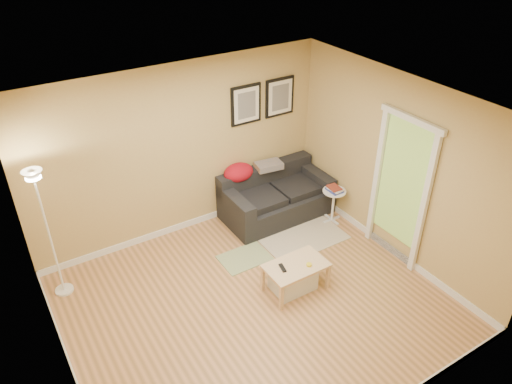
# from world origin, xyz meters

# --- Properties ---
(floor) EXTENTS (4.50, 4.50, 0.00)m
(floor) POSITION_xyz_m (0.00, 0.00, 0.00)
(floor) COLOR tan
(floor) RESTS_ON ground
(ceiling) EXTENTS (4.50, 4.50, 0.00)m
(ceiling) POSITION_xyz_m (0.00, 0.00, 2.60)
(ceiling) COLOR white
(ceiling) RESTS_ON wall_back
(wall_back) EXTENTS (4.50, 0.00, 4.50)m
(wall_back) POSITION_xyz_m (0.00, 2.00, 1.30)
(wall_back) COLOR tan
(wall_back) RESTS_ON ground
(wall_front) EXTENTS (4.50, 0.00, 4.50)m
(wall_front) POSITION_xyz_m (0.00, -2.00, 1.30)
(wall_front) COLOR tan
(wall_front) RESTS_ON ground
(wall_left) EXTENTS (0.00, 4.00, 4.00)m
(wall_left) POSITION_xyz_m (-2.25, 0.00, 1.30)
(wall_left) COLOR tan
(wall_left) RESTS_ON ground
(wall_right) EXTENTS (0.00, 4.00, 4.00)m
(wall_right) POSITION_xyz_m (2.25, 0.00, 1.30)
(wall_right) COLOR tan
(wall_right) RESTS_ON ground
(baseboard_back) EXTENTS (4.50, 0.02, 0.10)m
(baseboard_back) POSITION_xyz_m (0.00, 1.99, 0.05)
(baseboard_back) COLOR white
(baseboard_back) RESTS_ON ground
(baseboard_left) EXTENTS (0.02, 4.00, 0.10)m
(baseboard_left) POSITION_xyz_m (-2.24, 0.00, 0.05)
(baseboard_left) COLOR white
(baseboard_left) RESTS_ON ground
(baseboard_right) EXTENTS (0.02, 4.00, 0.10)m
(baseboard_right) POSITION_xyz_m (2.24, 0.00, 0.05)
(baseboard_right) COLOR white
(baseboard_right) RESTS_ON ground
(sofa) EXTENTS (1.70, 0.90, 0.75)m
(sofa) POSITION_xyz_m (1.36, 1.53, 0.38)
(sofa) COLOR black
(sofa) RESTS_ON ground
(red_throw) EXTENTS (0.48, 0.36, 0.28)m
(red_throw) POSITION_xyz_m (0.87, 1.87, 0.77)
(red_throw) COLOR #B7102A
(red_throw) RESTS_ON sofa
(plaid_throw) EXTENTS (0.45, 0.32, 0.10)m
(plaid_throw) POSITION_xyz_m (1.38, 1.79, 0.78)
(plaid_throw) COLOR #A3835F
(plaid_throw) RESTS_ON sofa
(framed_print_left) EXTENTS (0.50, 0.04, 0.60)m
(framed_print_left) POSITION_xyz_m (1.08, 1.98, 1.80)
(framed_print_left) COLOR black
(framed_print_left) RESTS_ON wall_back
(framed_print_right) EXTENTS (0.50, 0.04, 0.60)m
(framed_print_right) POSITION_xyz_m (1.68, 1.98, 1.80)
(framed_print_right) COLOR black
(framed_print_right) RESTS_ON wall_back
(area_rug) EXTENTS (1.25, 0.85, 0.01)m
(area_rug) POSITION_xyz_m (1.35, 0.82, 0.01)
(area_rug) COLOR beige
(area_rug) RESTS_ON ground
(green_runner) EXTENTS (0.70, 0.50, 0.01)m
(green_runner) POSITION_xyz_m (0.36, 0.85, 0.01)
(green_runner) COLOR #668C4C
(green_runner) RESTS_ON ground
(coffee_table) EXTENTS (0.82, 0.53, 0.40)m
(coffee_table) POSITION_xyz_m (0.60, -0.04, 0.20)
(coffee_table) COLOR #E5BA8B
(coffee_table) RESTS_ON ground
(remote_control) EXTENTS (0.08, 0.17, 0.02)m
(remote_control) POSITION_xyz_m (0.41, -0.00, 0.41)
(remote_control) COLOR black
(remote_control) RESTS_ON coffee_table
(tape_roll) EXTENTS (0.07, 0.07, 0.03)m
(tape_roll) POSITION_xyz_m (0.73, -0.14, 0.42)
(tape_roll) COLOR yellow
(tape_roll) RESTS_ON coffee_table
(storage_bin) EXTENTS (0.56, 0.41, 0.35)m
(storage_bin) POSITION_xyz_m (0.58, -0.02, 0.17)
(storage_bin) COLOR white
(storage_bin) RESTS_ON ground
(side_table) EXTENTS (0.36, 0.36, 0.55)m
(side_table) POSITION_xyz_m (2.02, 0.92, 0.28)
(side_table) COLOR white
(side_table) RESTS_ON ground
(book_stack) EXTENTS (0.24, 0.28, 0.08)m
(book_stack) POSITION_xyz_m (2.02, 0.92, 0.59)
(book_stack) COLOR #2F3C8E
(book_stack) RESTS_ON side_table
(floor_lamp) EXTENTS (0.24, 0.24, 1.82)m
(floor_lamp) POSITION_xyz_m (-2.00, 1.53, 0.86)
(floor_lamp) COLOR white
(floor_lamp) RESTS_ON ground
(doorway) EXTENTS (0.12, 1.01, 2.13)m
(doorway) POSITION_xyz_m (2.20, -0.15, 1.02)
(doorway) COLOR white
(doorway) RESTS_ON ground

